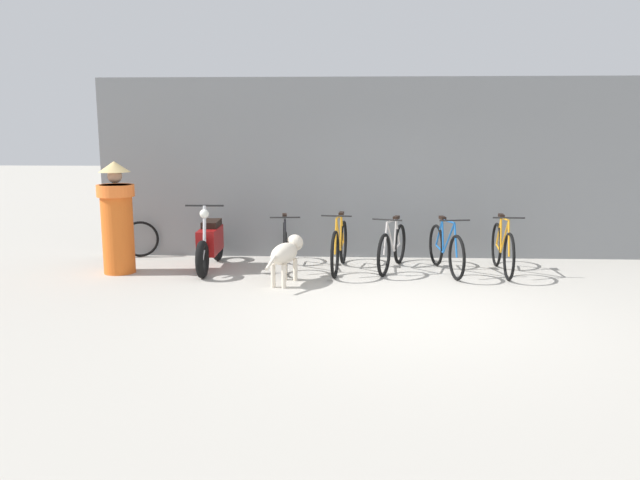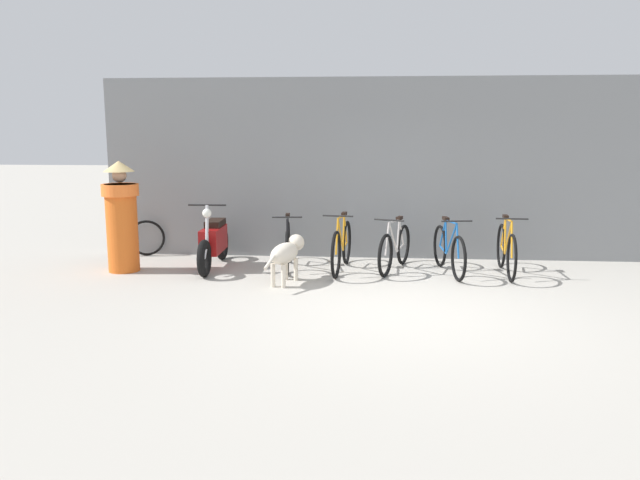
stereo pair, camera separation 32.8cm
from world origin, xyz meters
name	(u,v)px [view 1 (the left image)]	position (x,y,z in m)	size (l,w,h in m)	color
ground_plane	(403,310)	(0.00, 0.00, 0.00)	(60.00, 60.00, 0.00)	#ADA89E
shop_wall_back	(389,169)	(0.00, 3.27, 1.52)	(9.91, 0.20, 3.04)	slate
bicycle_0	(285,246)	(-1.68, 2.26, 0.36)	(0.46, 1.63, 0.88)	black
bicycle_1	(339,247)	(-0.82, 2.13, 0.38)	(0.46, 1.75, 0.93)	black
bicycle_2	(392,248)	(0.01, 2.22, 0.35)	(0.62, 1.56, 0.85)	black
bicycle_3	(446,249)	(0.82, 2.07, 0.36)	(0.46, 1.66, 0.88)	black
bicycle_4	(502,249)	(1.69, 2.07, 0.38)	(0.46, 1.69, 0.92)	black
motorcycle	(210,243)	(-2.86, 2.16, 0.41)	(0.58, 1.84, 1.07)	black
stray_dog	(286,253)	(-1.57, 1.30, 0.44)	(0.51, 1.25, 0.65)	beige
person_in_robes	(117,217)	(-4.21, 1.83, 0.87)	(0.79, 0.79, 1.71)	orange
spare_tire_left	(140,239)	(-4.27, 3.03, 0.31)	(0.61, 0.23, 0.63)	black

